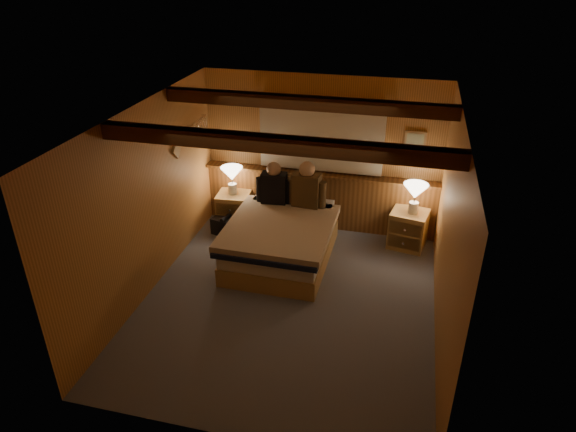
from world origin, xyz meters
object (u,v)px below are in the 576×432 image
(lamp_left, at_px, (232,175))
(duffel_bag, at_px, (227,226))
(nightstand_left, at_px, (234,210))
(lamp_right, at_px, (415,193))
(nightstand_right, at_px, (408,229))
(person_left, at_px, (274,186))
(person_right, at_px, (307,188))
(bed, at_px, (281,240))

(lamp_left, height_order, duffel_bag, lamp_left)
(nightstand_left, relative_size, lamp_right, 1.20)
(nightstand_right, distance_m, lamp_right, 0.61)
(lamp_right, distance_m, person_left, 2.03)
(person_right, relative_size, duffel_bag, 1.43)
(nightstand_right, relative_size, lamp_right, 1.29)
(bed, height_order, nightstand_left, bed)
(bed, distance_m, person_right, 0.85)
(nightstand_left, distance_m, nightstand_right, 2.71)
(lamp_right, distance_m, person_right, 1.54)
(nightstand_right, height_order, person_right, person_right)
(lamp_left, bearing_deg, lamp_right, -0.94)
(nightstand_right, relative_size, lamp_left, 1.33)
(nightstand_left, height_order, duffel_bag, nightstand_left)
(lamp_right, bearing_deg, person_left, -173.91)
(duffel_bag, bearing_deg, person_right, 17.02)
(duffel_bag, bearing_deg, bed, -13.16)
(nightstand_right, distance_m, person_right, 1.63)
(person_left, bearing_deg, duffel_bag, -179.63)
(nightstand_right, height_order, duffel_bag, nightstand_right)
(nightstand_right, xyz_separation_m, lamp_right, (0.04, -0.03, 0.60))
(nightstand_right, relative_size, person_right, 0.84)
(lamp_left, height_order, person_right, person_right)
(bed, height_order, person_left, person_left)
(lamp_left, distance_m, person_right, 1.26)
(nightstand_right, distance_m, lamp_left, 2.79)
(nightstand_left, xyz_separation_m, lamp_right, (2.75, -0.03, 0.61))
(bed, xyz_separation_m, person_right, (0.23, 0.58, 0.58))
(nightstand_left, relative_size, lamp_left, 1.23)
(lamp_left, distance_m, lamp_right, 2.76)
(nightstand_right, bearing_deg, person_left, -162.20)
(nightstand_left, distance_m, lamp_left, 0.59)
(lamp_right, bearing_deg, nightstand_right, 145.04)
(bed, height_order, nightstand_right, bed)
(person_left, relative_size, duffel_bag, 1.32)
(nightstand_left, xyz_separation_m, person_right, (1.22, -0.24, 0.63))
(bed, xyz_separation_m, nightstand_right, (1.72, 0.82, -0.04))
(nightstand_right, xyz_separation_m, lamp_left, (-2.73, 0.02, 0.58))
(person_left, relative_size, person_right, 0.93)
(nightstand_left, height_order, person_left, person_left)
(lamp_right, height_order, person_right, person_right)
(lamp_right, bearing_deg, person_right, -172.16)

